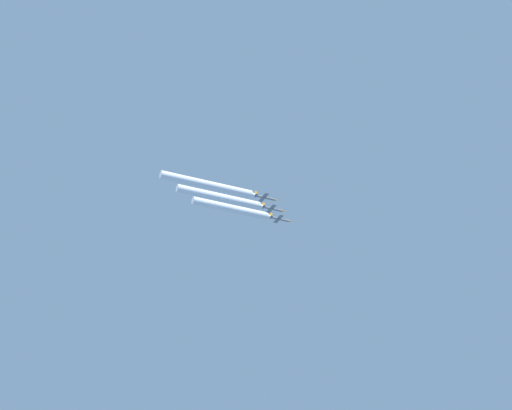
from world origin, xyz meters
TOP-DOWN VIEW (x-y plane):
  - jet_lead at (-9.56, 8.77)m, footprint 8.59×12.51m
  - jet_second_echelon at (-0.49, 0.70)m, footprint 8.59×12.51m
  - jet_third_echelon at (9.99, -8.03)m, footprint 8.59×12.51m
  - smoke_trail_lead at (-9.56, -17.42)m, footprint 3.86×40.97m
  - smoke_trail_second_echelon at (-0.49, -27.11)m, footprint 3.86×44.20m
  - smoke_trail_third_echelon at (9.99, -37.37)m, footprint 3.86×47.26m

SIDE VIEW (x-z plane):
  - smoke_trail_third_echelon at x=9.99m, z-range 250.49..254.36m
  - jet_third_echelon at x=9.99m, z-range 250.95..253.96m
  - smoke_trail_second_echelon at x=-0.49m, z-range 251.80..255.67m
  - jet_second_echelon at x=-0.49m, z-range 252.26..255.27m
  - smoke_trail_lead at x=-9.56m, z-range 252.55..256.42m
  - jet_lead at x=-9.56m, z-range 253.01..256.02m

